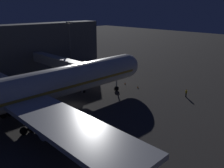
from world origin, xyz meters
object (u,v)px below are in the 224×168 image
object	(u,v)px
apron_floodlight_mast	(70,42)
traffic_cone_nose_starboard	(125,83)
airliner_at_gate	(22,92)
ground_crew_marshaller_fwd	(186,93)
jet_bridge	(63,64)
traffic_cone_nose_port	(138,87)

from	to	relation	value
apron_floodlight_mast	traffic_cone_nose_starboard	size ratio (longest dim) A/B	27.64
apron_floodlight_mast	airliner_at_gate	bearing A→B (deg)	132.14
airliner_at_gate	ground_crew_marshaller_fwd	size ratio (longest dim) A/B	32.72
jet_bridge	ground_crew_marshaller_fwd	world-z (taller)	jet_bridge
apron_floodlight_mast	traffic_cone_nose_starboard	xyz separation A→B (m)	(-23.30, -0.71, -8.72)
ground_crew_marshaller_fwd	airliner_at_gate	bearing A→B (deg)	66.33
ground_crew_marshaller_fwd	apron_floodlight_mast	bearing A→B (deg)	5.28
airliner_at_gate	jet_bridge	bearing A→B (deg)	-53.03
jet_bridge	traffic_cone_nose_port	distance (m)	19.91
ground_crew_marshaller_fwd	jet_bridge	bearing A→B (deg)	29.19
airliner_at_gate	ground_crew_marshaller_fwd	xyz separation A→B (m)	(-13.95, -31.83, -4.62)
traffic_cone_nose_starboard	ground_crew_marshaller_fwd	bearing A→B (deg)	-169.70
airliner_at_gate	apron_floodlight_mast	distance (m)	38.15
jet_bridge	apron_floodlight_mast	world-z (taller)	apron_floodlight_mast
traffic_cone_nose_port	ground_crew_marshaller_fwd	bearing A→B (deg)	-165.97
jet_bridge	airliner_at_gate	bearing A→B (deg)	126.97
airliner_at_gate	apron_floodlight_mast	world-z (taller)	airliner_at_gate
jet_bridge	apron_floodlight_mast	size ratio (longest dim) A/B	1.57
airliner_at_gate	traffic_cone_nose_starboard	world-z (taller)	airliner_at_gate
jet_bridge	ground_crew_marshaller_fwd	bearing A→B (deg)	-150.81
jet_bridge	traffic_cone_nose_starboard	bearing A→B (deg)	-131.35
traffic_cone_nose_port	jet_bridge	bearing A→B (deg)	38.71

